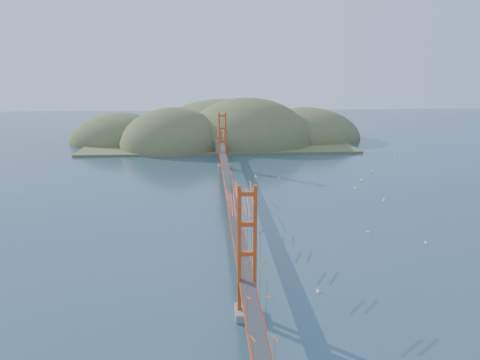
{
  "coord_description": "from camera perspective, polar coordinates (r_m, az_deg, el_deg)",
  "views": [
    {
      "loc": [
        -3.16,
        -66.34,
        21.14
      ],
      "look_at": [
        1.54,
        0.0,
        4.74
      ],
      "focal_mm": 35.0,
      "sensor_mm": 36.0,
      "label": 1
    }
  ],
  "objects": [
    {
      "name": "ground",
      "position": [
        69.7,
        -1.27,
        -3.81
      ],
      "size": [
        320.0,
        320.0,
        0.0
      ],
      "primitive_type": "plane",
      "color": "#2D4C5A",
      "rests_on": "ground"
    },
    {
      "name": "bridge",
      "position": [
        68.08,
        -1.31,
        1.87
      ],
      "size": [
        2.2,
        94.4,
        12.0
      ],
      "color": "gray",
      "rests_on": "ground"
    },
    {
      "name": "far_headlands",
      "position": [
        136.61,
        -1.76,
        4.94
      ],
      "size": [
        84.0,
        58.0,
        25.0
      ],
      "color": "brown",
      "rests_on": "ground"
    },
    {
      "name": "sailboat_10",
      "position": [
        46.57,
        9.47,
        -13.15
      ],
      "size": [
        0.41,
        0.51,
        0.61
      ],
      "color": "white",
      "rests_on": "ground"
    },
    {
      "name": "sailboat_14",
      "position": [
        78.52,
        17.14,
        -2.28
      ],
      "size": [
        0.51,
        0.61,
        0.7
      ],
      "color": "white",
      "rests_on": "ground"
    },
    {
      "name": "sailboat_15",
      "position": [
        91.1,
        14.63,
        0.08
      ],
      "size": [
        0.65,
        0.66,
        0.74
      ],
      "color": "white",
      "rests_on": "ground"
    },
    {
      "name": "sailboat_1",
      "position": [
        84.86,
        13.85,
        -0.88
      ],
      "size": [
        0.6,
        0.62,
        0.7
      ],
      "color": "white",
      "rests_on": "ground"
    },
    {
      "name": "sailboat_17",
      "position": [
        114.26,
        18.29,
        2.55
      ],
      "size": [
        0.49,
        0.49,
        0.55
      ],
      "color": "white",
      "rests_on": "ground"
    },
    {
      "name": "sailboat_16",
      "position": [
        89.67,
        4.81,
        0.26
      ],
      "size": [
        0.62,
        0.62,
        0.67
      ],
      "color": "white",
      "rests_on": "ground"
    },
    {
      "name": "sailboat_7",
      "position": [
        92.67,
        21.88,
        -0.26
      ],
      "size": [
        0.57,
        0.57,
        0.61
      ],
      "color": "white",
      "rests_on": "ground"
    },
    {
      "name": "sailboat_4",
      "position": [
        98.43,
        15.75,
        1.02
      ],
      "size": [
        0.71,
        0.71,
        0.74
      ],
      "color": "white",
      "rests_on": "ground"
    },
    {
      "name": "sailboat_3",
      "position": [
        90.35,
        1.9,
        0.42
      ],
      "size": [
        0.66,
        0.66,
        0.73
      ],
      "color": "white",
      "rests_on": "ground"
    },
    {
      "name": "sailboat_6",
      "position": [
        63.29,
        15.31,
        -6.03
      ],
      "size": [
        0.61,
        0.61,
        0.64
      ],
      "color": "white",
      "rests_on": "ground"
    },
    {
      "name": "sailboat_0",
      "position": [
        61.77,
        21.72,
        -7.05
      ],
      "size": [
        0.39,
        0.49,
        0.58
      ],
      "color": "white",
      "rests_on": "ground"
    }
  ]
}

